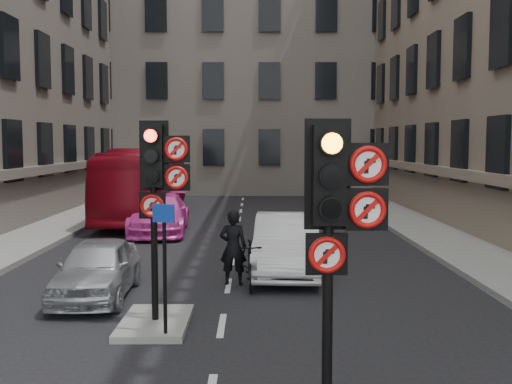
{
  "coord_description": "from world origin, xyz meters",
  "views": [
    {
      "loc": [
        0.55,
        -5.59,
        3.31
      ],
      "look_at": [
        0.61,
        2.94,
        2.6
      ],
      "focal_mm": 42.0,
      "sensor_mm": 36.0,
      "label": 1
    }
  ],
  "objects_px": {
    "motorcycle": "(250,265)",
    "signal_far": "(158,177)",
    "car_pink": "(160,214)",
    "bus_red": "(145,184)",
    "info_sign": "(164,250)",
    "motorcyclist": "(233,247)",
    "car_white": "(287,244)",
    "car_silver": "(97,268)",
    "signal_near": "(336,208)"
  },
  "relations": [
    {
      "from": "motorcycle",
      "to": "signal_far",
      "type": "bearing_deg",
      "value": -120.39
    },
    {
      "from": "signal_far",
      "to": "car_pink",
      "type": "bearing_deg",
      "value": 98.74
    },
    {
      "from": "motorcycle",
      "to": "bus_red",
      "type": "bearing_deg",
      "value": 109.63
    },
    {
      "from": "bus_red",
      "to": "info_sign",
      "type": "xyz_separation_m",
      "value": [
        3.19,
        -16.07,
        0.01
      ]
    },
    {
      "from": "bus_red",
      "to": "motorcyclist",
      "type": "distance_m",
      "value": 12.85
    },
    {
      "from": "car_white",
      "to": "car_pink",
      "type": "relative_size",
      "value": 0.93
    },
    {
      "from": "car_pink",
      "to": "car_white",
      "type": "bearing_deg",
      "value": -60.89
    },
    {
      "from": "car_pink",
      "to": "info_sign",
      "type": "height_order",
      "value": "info_sign"
    },
    {
      "from": "car_silver",
      "to": "signal_far",
      "type": "bearing_deg",
      "value": -52.48
    },
    {
      "from": "bus_red",
      "to": "motorcyclist",
      "type": "relative_size",
      "value": 6.23
    },
    {
      "from": "car_white",
      "to": "motorcycle",
      "type": "xyz_separation_m",
      "value": [
        -0.92,
        -1.51,
        -0.21
      ]
    },
    {
      "from": "signal_near",
      "to": "bus_red",
      "type": "bearing_deg",
      "value": 106.14
    },
    {
      "from": "motorcycle",
      "to": "motorcyclist",
      "type": "xyz_separation_m",
      "value": [
        -0.39,
        0.3,
        0.34
      ]
    },
    {
      "from": "signal_far",
      "to": "car_silver",
      "type": "xyz_separation_m",
      "value": [
        -1.64,
        2.02,
        -2.08
      ]
    },
    {
      "from": "signal_near",
      "to": "info_sign",
      "type": "bearing_deg",
      "value": 126.81
    },
    {
      "from": "signal_near",
      "to": "car_silver",
      "type": "distance_m",
      "value": 7.62
    },
    {
      "from": "bus_red",
      "to": "motorcyclist",
      "type": "bearing_deg",
      "value": -72.89
    },
    {
      "from": "bus_red",
      "to": "motorcyclist",
      "type": "xyz_separation_m",
      "value": [
        4.2,
        -12.13,
        -0.64
      ]
    },
    {
      "from": "signal_near",
      "to": "motorcyclist",
      "type": "distance_m",
      "value": 7.46
    },
    {
      "from": "bus_red",
      "to": "car_silver",
      "type": "bearing_deg",
      "value": -86.24
    },
    {
      "from": "signal_far",
      "to": "info_sign",
      "type": "xyz_separation_m",
      "value": [
        0.21,
        -0.81,
        -1.18
      ]
    },
    {
      "from": "bus_red",
      "to": "info_sign",
      "type": "bearing_deg",
      "value": -80.76
    },
    {
      "from": "bus_red",
      "to": "motorcycle",
      "type": "distance_m",
      "value": 13.28
    },
    {
      "from": "info_sign",
      "to": "signal_near",
      "type": "bearing_deg",
      "value": -38.42
    },
    {
      "from": "car_silver",
      "to": "info_sign",
      "type": "relative_size",
      "value": 1.68
    },
    {
      "from": "signal_near",
      "to": "car_white",
      "type": "xyz_separation_m",
      "value": [
        -0.06,
        8.34,
        -1.84
      ]
    },
    {
      "from": "car_white",
      "to": "info_sign",
      "type": "bearing_deg",
      "value": -110.44
    },
    {
      "from": "car_white",
      "to": "bus_red",
      "type": "bearing_deg",
      "value": 120.61
    },
    {
      "from": "car_white",
      "to": "car_pink",
      "type": "bearing_deg",
      "value": 126.11
    },
    {
      "from": "car_silver",
      "to": "motorcycle",
      "type": "bearing_deg",
      "value": 12.35
    },
    {
      "from": "car_silver",
      "to": "info_sign",
      "type": "bearing_deg",
      "value": -58.35
    },
    {
      "from": "car_white",
      "to": "motorcyclist",
      "type": "height_order",
      "value": "motorcyclist"
    },
    {
      "from": "car_white",
      "to": "motorcyclist",
      "type": "xyz_separation_m",
      "value": [
        -1.31,
        -1.21,
        0.13
      ]
    },
    {
      "from": "car_pink",
      "to": "motorcyclist",
      "type": "bearing_deg",
      "value": -72.9
    },
    {
      "from": "signal_far",
      "to": "bus_red",
      "type": "xyz_separation_m",
      "value": [
        -2.97,
        15.26,
        -1.18
      ]
    },
    {
      "from": "bus_red",
      "to": "motorcycle",
      "type": "xyz_separation_m",
      "value": [
        4.59,
        -12.43,
        -0.99
      ]
    },
    {
      "from": "car_white",
      "to": "bus_red",
      "type": "relative_size",
      "value": 0.41
    },
    {
      "from": "car_pink",
      "to": "motorcyclist",
      "type": "distance_m",
      "value": 8.44
    },
    {
      "from": "car_silver",
      "to": "motorcycle",
      "type": "xyz_separation_m",
      "value": [
        3.26,
        0.81,
        -0.09
      ]
    },
    {
      "from": "signal_near",
      "to": "motorcyclist",
      "type": "bearing_deg",
      "value": 100.92
    },
    {
      "from": "car_silver",
      "to": "car_pink",
      "type": "xyz_separation_m",
      "value": [
        -0.05,
        9.02,
        0.08
      ]
    },
    {
      "from": "signal_near",
      "to": "info_sign",
      "type": "xyz_separation_m",
      "value": [
        -2.39,
        3.19,
        -1.06
      ]
    },
    {
      "from": "signal_far",
      "to": "info_sign",
      "type": "bearing_deg",
      "value": -75.23
    },
    {
      "from": "signal_far",
      "to": "motorcycle",
      "type": "bearing_deg",
      "value": 60.26
    },
    {
      "from": "signal_far",
      "to": "motorcyclist",
      "type": "distance_m",
      "value": 3.83
    },
    {
      "from": "signal_far",
      "to": "car_pink",
      "type": "distance_m",
      "value": 11.35
    },
    {
      "from": "bus_red",
      "to": "car_white",
      "type": "bearing_deg",
      "value": -65.2
    },
    {
      "from": "signal_far",
      "to": "motorcycle",
      "type": "distance_m",
      "value": 3.92
    },
    {
      "from": "car_silver",
      "to": "motorcycle",
      "type": "distance_m",
      "value": 3.36
    },
    {
      "from": "car_pink",
      "to": "info_sign",
      "type": "distance_m",
      "value": 12.04
    }
  ]
}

